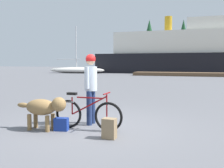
# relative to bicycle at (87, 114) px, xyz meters

# --- Properties ---
(ground_plane) EXTENTS (160.00, 160.00, 0.00)m
(ground_plane) POSITION_rel_bicycle_xyz_m (-0.06, 0.28, -0.38)
(ground_plane) COLOR slate
(bicycle) EXTENTS (1.71, 0.44, 0.90)m
(bicycle) POSITION_rel_bicycle_xyz_m (0.00, 0.00, 0.00)
(bicycle) COLOR black
(bicycle) RESTS_ON ground_plane
(person_cyclist) EXTENTS (0.32, 0.53, 1.80)m
(person_cyclist) POSITION_rel_bicycle_xyz_m (-0.13, 0.51, 0.72)
(person_cyclist) COLOR navy
(person_cyclist) RESTS_ON ground_plane
(dog) EXTENTS (1.31, 0.45, 0.80)m
(dog) POSITION_rel_bicycle_xyz_m (-0.95, -0.36, 0.16)
(dog) COLOR olive
(dog) RESTS_ON ground_plane
(backpack) EXTENTS (0.29, 0.21, 0.43)m
(backpack) POSITION_rel_bicycle_xyz_m (0.73, -0.52, -0.16)
(backpack) COLOR #8C7251
(backpack) RESTS_ON ground_plane
(handbag_pannier) EXTENTS (0.35, 0.23, 0.30)m
(handbag_pannier) POSITION_rel_bicycle_xyz_m (-0.54, -0.29, -0.22)
(handbag_pannier) COLOR navy
(handbag_pannier) RESTS_ON ground_plane
(dock_pier) EXTENTS (17.56, 2.88, 0.40)m
(dock_pier) POSITION_rel_bicycle_xyz_m (3.78, 26.36, -0.18)
(dock_pier) COLOR brown
(dock_pier) RESTS_ON ground_plane
(ferry_boat) EXTENTS (27.70, 7.08, 8.51)m
(ferry_boat) POSITION_rel_bicycle_xyz_m (1.60, 34.35, 2.60)
(ferry_boat) COLOR black
(ferry_boat) RESTS_ON ground_plane
(sailboat_moored) EXTENTS (8.96, 2.51, 7.01)m
(sailboat_moored) POSITION_rel_bicycle_xyz_m (-14.84, 29.44, 0.10)
(sailboat_moored) COLOR silver
(sailboat_moored) RESTS_ON ground_plane
(pine_tree_far_left) EXTENTS (4.12, 4.12, 11.57)m
(pine_tree_far_left) POSITION_rel_bicycle_xyz_m (-8.41, 54.88, 6.94)
(pine_tree_far_left) COLOR #4C331E
(pine_tree_far_left) RESTS_ON ground_plane
(pine_tree_center) EXTENTS (4.17, 4.17, 11.32)m
(pine_tree_center) POSITION_rel_bicycle_xyz_m (-0.71, 55.40, 6.35)
(pine_tree_center) COLOR #4C331E
(pine_tree_center) RESTS_ON ground_plane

